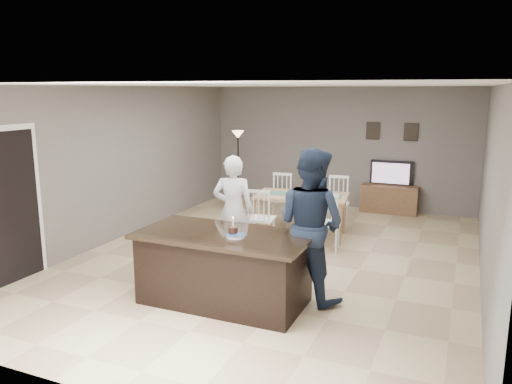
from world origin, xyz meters
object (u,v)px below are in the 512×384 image
at_px(tv_console, 389,199).
at_px(woman, 233,211).
at_px(man, 311,225).
at_px(dining_table, 302,202).
at_px(plate_stack, 235,236).
at_px(birthday_cake, 233,231).
at_px(television, 391,173).
at_px(floor_lamp, 238,149).
at_px(kitchen_island, 224,268).

distance_m(tv_console, woman, 4.63).
xyz_separation_m(man, dining_table, (-0.96, 2.61, -0.34)).
height_order(tv_console, plate_stack, plate_stack).
distance_m(man, birthday_cake, 0.99).
distance_m(television, man, 5.10).
distance_m(man, plate_stack, 0.99).
height_order(plate_stack, floor_lamp, floor_lamp).
bearing_deg(floor_lamp, plate_stack, -65.20).
xyz_separation_m(woman, birthday_cake, (0.64, -1.33, 0.11)).
height_order(tv_console, television, television).
height_order(birthday_cake, floor_lamp, floor_lamp).
xyz_separation_m(woman, plate_stack, (0.70, -1.39, 0.07)).
height_order(kitchen_island, tv_console, kitchen_island).
bearing_deg(dining_table, floor_lamp, 135.78).
height_order(woman, man, man).
bearing_deg(man, kitchen_island, 49.44).
bearing_deg(television, plate_stack, 80.17).
relative_size(tv_console, birthday_cake, 5.06).
relative_size(kitchen_island, plate_stack, 9.29).
xyz_separation_m(television, plate_stack, (-0.99, -5.74, 0.06)).
bearing_deg(kitchen_island, birthday_cake, -14.82).
height_order(kitchen_island, birthday_cake, birthday_cake).
height_order(man, birthday_cake, man).
bearing_deg(birthday_cake, plate_stack, -45.38).
relative_size(kitchen_island, floor_lamp, 1.23).
height_order(television, birthday_cake, birthday_cake).
bearing_deg(birthday_cake, man, 36.47).
height_order(television, dining_table, television).
bearing_deg(birthday_cake, kitchen_island, 165.18).
height_order(kitchen_island, woman, woman).
bearing_deg(tv_console, man, -92.85).
bearing_deg(tv_console, floor_lamp, -163.07).
bearing_deg(woman, television, -125.62).
bearing_deg(television, birthday_cake, 79.54).
xyz_separation_m(tv_console, birthday_cake, (-1.05, -5.61, 0.66)).
xyz_separation_m(tv_console, plate_stack, (-0.99, -5.67, 0.62)).
distance_m(kitchen_island, floor_lamp, 5.09).
bearing_deg(birthday_cake, dining_table, 92.93).
bearing_deg(birthday_cake, television, 79.54).
distance_m(woman, floor_lamp, 3.66).
distance_m(woman, dining_table, 1.93).
bearing_deg(tv_console, plate_stack, -99.95).
xyz_separation_m(woman, dining_table, (0.48, 1.86, -0.21)).
relative_size(kitchen_island, tv_console, 1.79).
bearing_deg(birthday_cake, floor_lamp, 114.51).
bearing_deg(floor_lamp, tv_console, 16.93).
bearing_deg(dining_table, man, -77.37).
height_order(man, dining_table, man).
relative_size(kitchen_island, television, 2.35).
bearing_deg(kitchen_island, television, 77.99).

